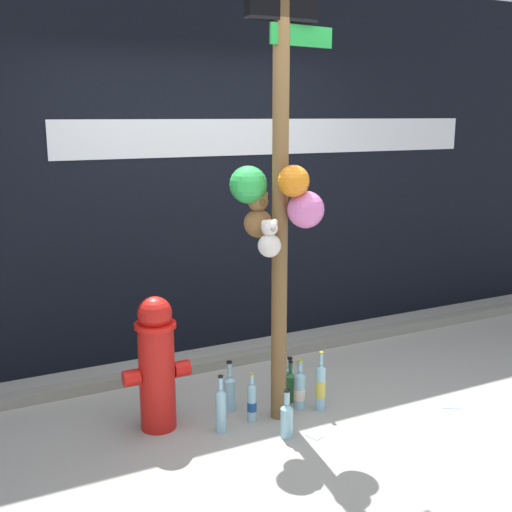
% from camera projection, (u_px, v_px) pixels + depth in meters
% --- Properties ---
extents(ground_plane, '(14.00, 14.00, 0.00)m').
position_uv_depth(ground_plane, '(287.00, 431.00, 3.96)').
color(ground_plane, '#9E9B93').
extents(building_wall, '(10.00, 0.21, 3.04)m').
position_uv_depth(building_wall, '(187.00, 169.00, 5.11)').
color(building_wall, black).
rests_on(building_wall, ground_plane).
extents(curb_strip, '(8.00, 0.12, 0.08)m').
position_uv_depth(curb_strip, '(216.00, 363.00, 4.96)').
color(curb_strip, gray).
rests_on(curb_strip, ground_plane).
extents(memorial_post, '(0.64, 0.47, 2.84)m').
position_uv_depth(memorial_post, '(278.00, 173.00, 3.79)').
color(memorial_post, brown).
rests_on(memorial_post, ground_plane).
extents(fire_hydrant, '(0.43, 0.26, 0.87)m').
position_uv_depth(fire_hydrant, '(157.00, 363.00, 3.92)').
color(fire_hydrant, red).
rests_on(fire_hydrant, ground_plane).
extents(bottle_0, '(0.07, 0.07, 0.30)m').
position_uv_depth(bottle_0, '(290.00, 386.00, 4.36)').
color(bottle_0, '#337038').
rests_on(bottle_0, ground_plane).
extents(bottle_1, '(0.07, 0.07, 0.29)m').
position_uv_depth(bottle_1, '(290.00, 380.00, 4.45)').
color(bottle_1, '#93CCE0').
rests_on(bottle_1, ground_plane).
extents(bottle_2, '(0.06, 0.06, 0.33)m').
position_uv_depth(bottle_2, '(252.00, 402.00, 4.07)').
color(bottle_2, '#93CCE0').
rests_on(bottle_2, ground_plane).
extents(bottle_3, '(0.07, 0.07, 0.38)m').
position_uv_depth(bottle_3, '(221.00, 409.00, 3.93)').
color(bottle_3, '#93CCE0').
rests_on(bottle_3, ground_plane).
extents(bottle_4, '(0.07, 0.07, 0.42)m').
position_uv_depth(bottle_4, '(320.00, 387.00, 4.22)').
color(bottle_4, '#93CCE0').
rests_on(bottle_4, ground_plane).
extents(bottle_5, '(0.08, 0.08, 0.35)m').
position_uv_depth(bottle_5, '(300.00, 389.00, 4.25)').
color(bottle_5, '#93CCE0').
rests_on(bottle_5, ground_plane).
extents(bottle_6, '(0.08, 0.08, 0.35)m').
position_uv_depth(bottle_6, '(230.00, 391.00, 4.22)').
color(bottle_6, '#93CCE0').
rests_on(bottle_6, ground_plane).
extents(bottle_7, '(0.08, 0.08, 0.31)m').
position_uv_depth(bottle_7, '(287.00, 418.00, 3.87)').
color(bottle_7, '#93CCE0').
rests_on(bottle_7, ground_plane).
extents(litter_0, '(0.09, 0.12, 0.01)m').
position_uv_depth(litter_0, '(314.00, 436.00, 3.90)').
color(litter_0, '#8C99B2').
rests_on(litter_0, ground_plane).
extents(litter_1, '(0.16, 0.15, 0.01)m').
position_uv_depth(litter_1, '(450.00, 405.00, 4.31)').
color(litter_1, '#8C99B2').
rests_on(litter_1, ground_plane).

